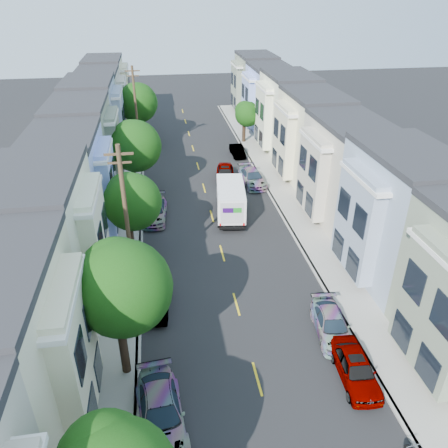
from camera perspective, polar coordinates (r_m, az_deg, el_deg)
name	(u,v)px	position (r m, az deg, el deg)	size (l,w,h in m)	color
ground	(236,304)	(27.99, 1.63, -10.44)	(160.00, 160.00, 0.00)	black
road_slab	(208,201)	(40.57, -2.14, 2.98)	(12.00, 70.00, 0.02)	black
curb_left	(142,205)	(40.38, -10.70, 2.44)	(0.30, 70.00, 0.15)	gray
curb_right	(271,196)	(41.59, 6.17, 3.61)	(0.30, 70.00, 0.15)	gray
sidewalk_left	(127,206)	(40.46, -12.54, 2.30)	(2.60, 70.00, 0.15)	gray
sidewalk_right	(284,195)	(41.92, 7.90, 3.71)	(2.60, 70.00, 0.15)	gray
centerline	(208,201)	(40.57, -2.14, 2.97)	(0.12, 70.00, 0.01)	gold
townhouse_row_left	(84,210)	(40.98, -17.82, 1.78)	(5.00, 70.00, 8.50)	beige
townhouse_row_right	(323,194)	(43.15, 12.75, 3.89)	(5.00, 70.00, 8.50)	beige
tree_b	(121,289)	(20.93, -13.26, -8.22)	(4.60, 4.60, 7.71)	black
tree_c	(131,202)	(31.19, -12.02, 2.77)	(4.09, 4.09, 6.40)	black
tree_d	(134,146)	(40.86, -11.64, 9.91)	(4.70, 4.70, 7.20)	black
tree_e	(137,103)	(55.21, -11.28, 15.25)	(4.70, 4.70, 7.55)	black
tree_far_r	(247,114)	(55.58, 2.97, 14.10)	(3.10, 3.10, 5.13)	black
utility_pole_near	(127,225)	(26.54, -12.51, -0.17)	(1.60, 0.26, 10.00)	#42301E
utility_pole_far	(136,113)	(50.88, -11.37, 14.06)	(1.60, 0.26, 10.00)	#42301E
fedex_truck	(230,199)	(37.29, 0.85, 3.27)	(2.31, 5.99, 2.87)	white
lead_sedan	(225,173)	(44.80, 0.13, 6.64)	(1.78, 4.65, 1.51)	black
parked_left_b	(161,413)	(21.69, -8.24, -23.19)	(2.06, 4.91, 1.47)	black
parked_left_c	(157,300)	(27.57, -8.71, -9.81)	(1.38, 3.92, 1.31)	#BDBDBF
parked_left_d	(154,211)	(37.70, -9.09, 1.72)	(2.06, 4.90, 1.47)	#4C0E09
parked_right_a	(356,369)	(24.13, 16.83, -17.63)	(1.69, 4.41, 1.43)	#2D3335
parked_right_b	(331,325)	(26.31, 13.86, -12.70)	(1.80, 4.27, 1.28)	silver
parked_right_c	(252,178)	(43.96, 3.71, 6.08)	(2.01, 4.78, 1.43)	black
parked_right_d	(237,151)	(51.57, 1.75, 9.52)	(1.30, 3.68, 1.23)	black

